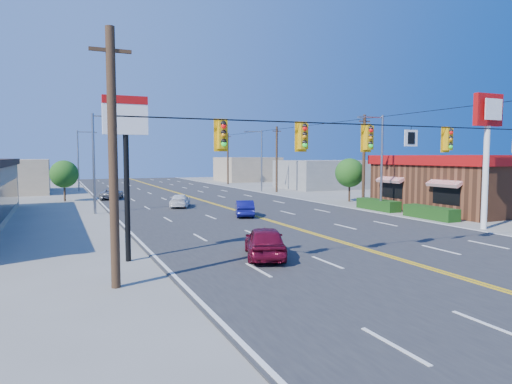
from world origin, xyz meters
name	(u,v)px	position (x,y,z in m)	size (l,w,h in m)	color
ground	(387,257)	(0.00, 0.00, 0.00)	(160.00, 160.00, 0.00)	gray
road	(232,210)	(0.00, 20.00, 0.03)	(20.00, 120.00, 0.06)	#2D2D30
signal_span	(388,150)	(-0.12, 0.00, 4.89)	(24.32, 0.34, 9.00)	#47301E
kfc	(478,182)	(19.90, 12.00, 2.38)	(16.30, 12.40, 4.70)	brown
kfc_pylon	(487,133)	(11.00, 4.00, 6.04)	(2.20, 0.36, 8.50)	white
pizza_hut_sign	(126,143)	(-11.00, 4.00, 5.18)	(1.90, 0.30, 6.85)	black
streetlight_se	(380,157)	(10.79, 14.00, 4.51)	(2.55, 0.25, 8.00)	gray
streetlight_ne	(260,157)	(10.79, 38.00, 4.51)	(2.55, 0.25, 8.00)	gray
streetlight_sw	(96,157)	(-10.79, 22.00, 4.51)	(2.55, 0.25, 8.00)	gray
streetlight_nw	(80,157)	(-10.79, 48.00, 4.51)	(2.55, 0.25, 8.00)	gray
utility_pole_near	(364,161)	(12.20, 18.00, 4.20)	(0.28, 0.28, 8.40)	#47301E
utility_pole_mid	(277,159)	(12.20, 36.00, 4.20)	(0.28, 0.28, 8.40)	#47301E
utility_pole_far	(228,159)	(12.20, 54.00, 4.20)	(0.28, 0.28, 8.40)	#47301E
tree_kfc_rear	(350,173)	(13.50, 22.00, 2.93)	(2.94, 2.94, 4.41)	#47301E
tree_west	(64,174)	(-13.00, 34.00, 2.79)	(2.80, 2.80, 4.20)	#47301E
bld_east_mid	(325,174)	(22.00, 40.00, 2.00)	(12.00, 10.00, 4.00)	gray
bld_west_far	(1,177)	(-20.00, 48.00, 2.10)	(11.00, 12.00, 4.20)	tan
bld_east_far	(247,169)	(19.00, 62.00, 2.20)	(10.00, 10.00, 4.40)	tan
car_magenta	(265,243)	(-5.27, 2.00, 0.72)	(1.69, 4.20, 1.43)	maroon
car_blue	(245,209)	(-0.70, 15.51, 0.61)	(1.29, 3.70, 1.22)	navy
car_white	(180,201)	(-3.64, 23.63, 0.57)	(1.60, 3.93, 1.14)	white
car_silver	(112,194)	(-8.38, 34.02, 0.58)	(1.94, 4.21, 1.17)	#96959A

